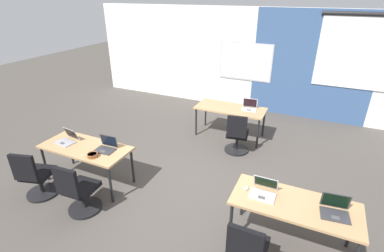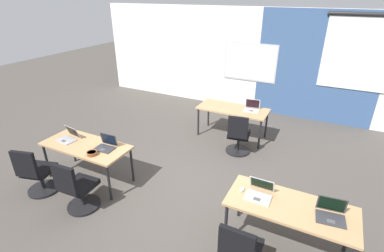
{
  "view_description": "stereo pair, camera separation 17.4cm",
  "coord_description": "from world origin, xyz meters",
  "px_view_note": "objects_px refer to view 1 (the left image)",
  "views": [
    {
      "loc": [
        1.74,
        -3.75,
        3.18
      ],
      "look_at": [
        -0.24,
        0.57,
        0.91
      ],
      "focal_mm": 26.65,
      "sensor_mm": 36.0,
      "label": 1
    },
    {
      "loc": [
        1.9,
        -3.67,
        3.18
      ],
      "look_at": [
        -0.24,
        0.57,
        0.91
      ],
      "focal_mm": 26.65,
      "sensor_mm": 36.0,
      "label": 2
    }
  ],
  "objects_px": {
    "desk_near_left": "(86,150)",
    "snack_bowl": "(92,155)",
    "desk_near_right": "(294,207)",
    "chair_far_right": "(237,137)",
    "laptop_near_right_end": "(335,210)",
    "desk_far_center": "(230,110)",
    "laptop_near_left_inner": "(106,147)",
    "laptop_near_right_inner": "(264,191)",
    "mouse_near_right_inner": "(246,188)",
    "laptop_far_right": "(249,107)",
    "chair_near_left_inner": "(79,193)",
    "laptop_near_left_end": "(67,139)",
    "chair_near_left_end": "(36,178)"
  },
  "relations": [
    {
      "from": "desk_near_left",
      "to": "laptop_near_left_end",
      "type": "relative_size",
      "value": 4.35
    },
    {
      "from": "chair_far_right",
      "to": "laptop_near_left_inner",
      "type": "relative_size",
      "value": 2.69
    },
    {
      "from": "desk_near_right",
      "to": "laptop_near_right_end",
      "type": "height_order",
      "value": "laptop_near_right_end"
    },
    {
      "from": "desk_far_center",
      "to": "laptop_near_right_inner",
      "type": "xyz_separation_m",
      "value": [
        1.34,
        -2.79,
        0.11
      ]
    },
    {
      "from": "laptop_near_right_inner",
      "to": "chair_far_right",
      "type": "relative_size",
      "value": 0.36
    },
    {
      "from": "mouse_near_right_inner",
      "to": "chair_near_left_inner",
      "type": "relative_size",
      "value": 0.11
    },
    {
      "from": "laptop_near_right_inner",
      "to": "laptop_near_right_end",
      "type": "distance_m",
      "value": 0.86
    },
    {
      "from": "chair_near_left_inner",
      "to": "laptop_near_right_end",
      "type": "xyz_separation_m",
      "value": [
        3.5,
        0.7,
        0.39
      ]
    },
    {
      "from": "desk_near_right",
      "to": "snack_bowl",
      "type": "xyz_separation_m",
      "value": [
        -3.14,
        -0.21,
        0.1
      ]
    },
    {
      "from": "laptop_near_left_inner",
      "to": "laptop_near_right_inner",
      "type": "bearing_deg",
      "value": -4.1
    },
    {
      "from": "laptop_near_right_end",
      "to": "laptop_near_left_end",
      "type": "bearing_deg",
      "value": 173.2
    },
    {
      "from": "desk_near_right",
      "to": "laptop_near_left_inner",
      "type": "xyz_separation_m",
      "value": [
        -3.09,
        0.08,
        0.11
      ]
    },
    {
      "from": "chair_near_left_inner",
      "to": "desk_far_center",
      "type": "bearing_deg",
      "value": -113.85
    },
    {
      "from": "laptop_far_right",
      "to": "laptop_near_left_end",
      "type": "distance_m",
      "value": 3.87
    },
    {
      "from": "chair_near_left_inner",
      "to": "laptop_near_right_end",
      "type": "height_order",
      "value": "laptop_near_right_end"
    },
    {
      "from": "chair_far_right",
      "to": "snack_bowl",
      "type": "bearing_deg",
      "value": 43.57
    },
    {
      "from": "desk_far_center",
      "to": "laptop_near_left_inner",
      "type": "relative_size",
      "value": 4.67
    },
    {
      "from": "desk_near_left",
      "to": "laptop_near_right_inner",
      "type": "height_order",
      "value": "laptop_near_right_inner"
    },
    {
      "from": "desk_far_center",
      "to": "mouse_near_right_inner",
      "type": "bearing_deg",
      "value": -68.34
    },
    {
      "from": "mouse_near_right_inner",
      "to": "chair_far_right",
      "type": "relative_size",
      "value": 0.11
    },
    {
      "from": "laptop_far_right",
      "to": "chair_near_left_end",
      "type": "relative_size",
      "value": 0.4
    },
    {
      "from": "laptop_near_left_inner",
      "to": "desk_near_right",
      "type": "bearing_deg",
      "value": -4.18
    },
    {
      "from": "laptop_near_left_inner",
      "to": "laptop_near_right_end",
      "type": "bearing_deg",
      "value": -3.87
    },
    {
      "from": "laptop_near_right_inner",
      "to": "mouse_near_right_inner",
      "type": "xyz_separation_m",
      "value": [
        -0.23,
        0.0,
        -0.03
      ]
    },
    {
      "from": "desk_near_left",
      "to": "desk_far_center",
      "type": "height_order",
      "value": "same"
    },
    {
      "from": "desk_near_right",
      "to": "chair_far_right",
      "type": "xyz_separation_m",
      "value": [
        -1.37,
        2.11,
        -0.28
      ]
    },
    {
      "from": "desk_near_right",
      "to": "chair_far_right",
      "type": "distance_m",
      "value": 2.53
    },
    {
      "from": "desk_near_right",
      "to": "laptop_near_left_inner",
      "type": "distance_m",
      "value": 3.1
    },
    {
      "from": "desk_near_right",
      "to": "chair_near_left_inner",
      "type": "bearing_deg",
      "value": -167.17
    },
    {
      "from": "laptop_far_right",
      "to": "snack_bowl",
      "type": "bearing_deg",
      "value": -128.14
    },
    {
      "from": "snack_bowl",
      "to": "laptop_near_right_end",
      "type": "bearing_deg",
      "value": 3.43
    },
    {
      "from": "desk_near_left",
      "to": "snack_bowl",
      "type": "distance_m",
      "value": 0.43
    },
    {
      "from": "chair_far_right",
      "to": "laptop_near_right_end",
      "type": "bearing_deg",
      "value": 122.02
    },
    {
      "from": "laptop_near_right_inner",
      "to": "chair_far_right",
      "type": "height_order",
      "value": "laptop_near_right_inner"
    },
    {
      "from": "desk_near_left",
      "to": "snack_bowl",
      "type": "relative_size",
      "value": 9.01
    },
    {
      "from": "mouse_near_right_inner",
      "to": "laptop_near_left_end",
      "type": "distance_m",
      "value": 3.27
    },
    {
      "from": "chair_near_left_end",
      "to": "laptop_near_left_inner",
      "type": "relative_size",
      "value": 2.69
    },
    {
      "from": "laptop_near_right_end",
      "to": "snack_bowl",
      "type": "distance_m",
      "value": 3.6
    },
    {
      "from": "laptop_near_left_end",
      "to": "chair_near_left_end",
      "type": "distance_m",
      "value": 0.81
    },
    {
      "from": "chair_far_right",
      "to": "snack_bowl",
      "type": "xyz_separation_m",
      "value": [
        -1.77,
        -2.31,
        0.38
      ]
    },
    {
      "from": "chair_far_right",
      "to": "laptop_near_left_end",
      "type": "xyz_separation_m",
      "value": [
        -2.55,
        -2.1,
        0.39
      ]
    },
    {
      "from": "chair_near_left_end",
      "to": "laptop_near_right_end",
      "type": "distance_m",
      "value": 4.5
    },
    {
      "from": "desk_near_left",
      "to": "laptop_near_left_inner",
      "type": "bearing_deg",
      "value": 10.89
    },
    {
      "from": "desk_far_center",
      "to": "laptop_near_left_inner",
      "type": "distance_m",
      "value": 3.04
    },
    {
      "from": "laptop_far_right",
      "to": "chair_far_right",
      "type": "distance_m",
      "value": 0.88
    },
    {
      "from": "laptop_far_right",
      "to": "laptop_near_right_end",
      "type": "relative_size",
      "value": 1.01
    },
    {
      "from": "laptop_far_right",
      "to": "laptop_near_left_inner",
      "type": "bearing_deg",
      "value": -129.92
    },
    {
      "from": "chair_near_left_inner",
      "to": "snack_bowl",
      "type": "height_order",
      "value": "chair_near_left_inner"
    },
    {
      "from": "desk_near_right",
      "to": "mouse_near_right_inner",
      "type": "xyz_separation_m",
      "value": [
        -0.64,
        0.02,
        0.08
      ]
    },
    {
      "from": "laptop_near_right_inner",
      "to": "chair_far_right",
      "type": "xyz_separation_m",
      "value": [
        -0.96,
        2.09,
        -0.39
      ]
    }
  ]
}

